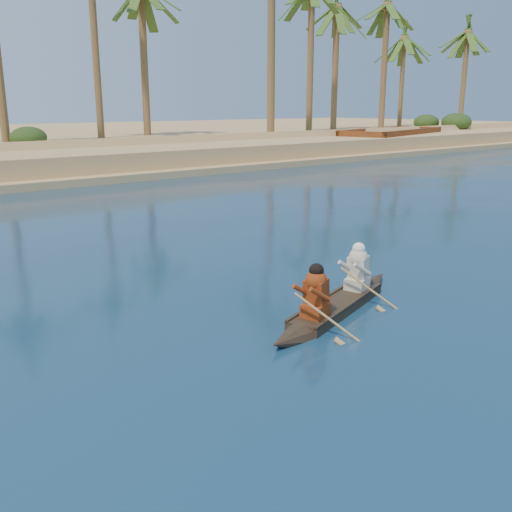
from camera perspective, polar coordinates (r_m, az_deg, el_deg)
canoe at (r=10.48m, az=8.16°, el=-4.14°), size 4.51×1.94×1.25m
barge_right at (r=49.69m, az=13.43°, el=11.11°), size 12.84×7.05×2.03m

